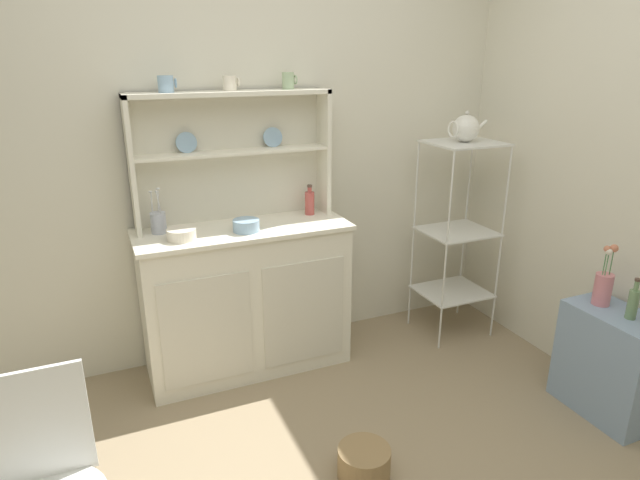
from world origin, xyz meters
name	(u,v)px	position (x,y,z in m)	size (l,w,h in m)	color
wall_back	(246,146)	(0.00, 1.62, 1.25)	(3.84, 0.05, 2.50)	silver
hutch_cabinet	(246,297)	(-0.11, 1.37, 0.44)	(1.16, 0.45, 0.85)	silver
hutch_shelf_unit	(231,146)	(-0.11, 1.53, 1.27)	(1.08, 0.18, 0.71)	silver
bakers_rack	(458,222)	(1.23, 1.26, 0.75)	(0.43, 0.37, 1.25)	silver
side_shelf_blue	(611,364)	(1.44, 0.22, 0.28)	(0.28, 0.48, 0.55)	#849EBC
wire_chair	(43,477)	(-1.09, 0.19, 0.52)	(0.36, 0.36, 0.85)	white
floor_basket	(364,463)	(0.09, 0.30, 0.07)	(0.23, 0.23, 0.14)	#93754C
cup_sky_0	(166,84)	(-0.43, 1.49, 1.60)	(0.09, 0.08, 0.08)	#8EB2D1
cup_cream_1	(230,83)	(-0.11, 1.49, 1.60)	(0.08, 0.07, 0.08)	silver
cup_sage_2	(288,81)	(0.21, 1.49, 1.61)	(0.08, 0.06, 0.09)	#9EB78E
bowl_mixing_large	(181,234)	(-0.45, 1.29, 0.88)	(0.15, 0.15, 0.06)	silver
bowl_floral_medium	(246,225)	(-0.11, 1.29, 0.89)	(0.14, 0.14, 0.06)	#8EB2D1
jam_bottle	(310,202)	(0.32, 1.45, 0.93)	(0.06, 0.06, 0.18)	#B74C47
utensil_jar	(158,222)	(-0.54, 1.45, 0.91)	(0.08, 0.08, 0.25)	#B2B7C6
porcelain_teapot	(466,128)	(1.23, 1.26, 1.33)	(0.25, 0.16, 0.18)	white
flower_vase	(604,285)	(1.44, 0.34, 0.66)	(0.09, 0.09, 0.32)	#D17A84
oil_bottle	(633,303)	(1.44, 0.18, 0.63)	(0.05, 0.05, 0.20)	#6B8C60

